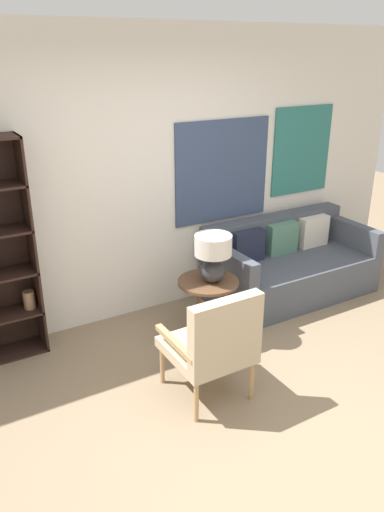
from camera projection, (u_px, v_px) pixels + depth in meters
The scene contains 6 objects.
ground_plane at pixel (265, 426), 3.53m from camera, with size 14.00×14.00×0.00m, color #847056.
wall_back at pixel (142, 178), 4.65m from camera, with size 6.40×0.08×2.70m.
armchair at pixel (215, 341), 3.61m from camera, with size 0.58×0.61×0.91m.
couch at pixel (288, 266), 5.36m from camera, with size 1.77×0.88×0.80m.
side_table at pixel (208, 286), 4.45m from camera, with size 0.55×0.55×0.56m.
table_lamp at pixel (213, 254), 4.31m from camera, with size 0.32×0.32×0.43m.
Camera 1 is at (-1.85, -2.15, 2.47)m, focal length 35.00 mm.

